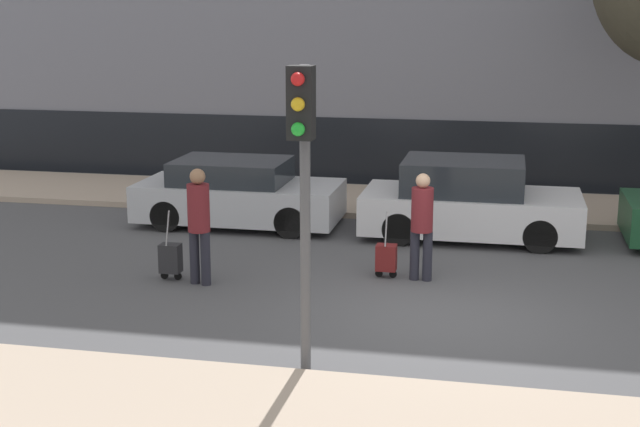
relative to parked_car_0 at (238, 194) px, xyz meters
name	(u,v)px	position (x,y,z in m)	size (l,w,h in m)	color
ground_plane	(440,316)	(4.32, -4.55, -0.62)	(80.00, 80.00, 0.00)	#4C4C4F
sidewalk_far	(466,205)	(4.32, 2.45, -0.56)	(28.00, 3.00, 0.12)	tan
parked_car_0	(238,194)	(0.00, 0.00, 0.00)	(3.94, 1.81, 1.29)	#B7BABF
parked_car_1	(469,202)	(4.47, -0.05, 0.06)	(3.98, 1.91, 1.45)	silver
pedestrian_left	(199,219)	(0.57, -3.86, 0.42)	(0.34, 0.34, 1.81)	#23232D
trolley_left	(171,258)	(0.04, -3.73, -0.27)	(0.34, 0.29, 1.11)	#262628
pedestrian_right	(422,220)	(3.88, -2.94, 0.35)	(0.35, 0.34, 1.70)	#23232D
trolley_right	(386,258)	(3.33, -2.92, -0.29)	(0.34, 0.29, 1.07)	maroon
traffic_light	(303,158)	(2.91, -6.92, 1.93)	(0.28, 0.47, 3.56)	#515154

